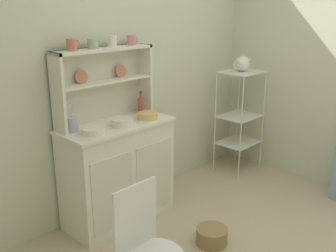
% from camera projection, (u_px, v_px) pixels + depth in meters
% --- Properties ---
extents(wall_back, '(3.84, 0.05, 2.50)m').
position_uv_depth(wall_back, '(125.00, 68.00, 3.44)').
color(wall_back, beige).
rests_on(wall_back, ground).
extents(hutch_cabinet, '(0.96, 0.45, 0.86)m').
position_uv_depth(hutch_cabinet, '(118.00, 171.00, 3.30)').
color(hutch_cabinet, silver).
rests_on(hutch_cabinet, ground).
extents(hutch_shelf_unit, '(0.89, 0.18, 0.60)m').
position_uv_depth(hutch_shelf_unit, '(102.00, 78.00, 3.17)').
color(hutch_shelf_unit, silver).
rests_on(hutch_shelf_unit, hutch_cabinet).
extents(bakers_rack, '(0.44, 0.36, 1.11)m').
position_uv_depth(bakers_rack, '(240.00, 110.00, 4.24)').
color(bakers_rack, silver).
rests_on(bakers_rack, ground).
extents(wire_chair, '(0.36, 0.36, 0.85)m').
position_uv_depth(wire_chair, '(145.00, 243.00, 2.18)').
color(wire_chair, white).
rests_on(wire_chair, ground).
extents(floor_basket, '(0.25, 0.25, 0.13)m').
position_uv_depth(floor_basket, '(212.00, 236.00, 3.05)').
color(floor_basket, '#93754C').
rests_on(floor_basket, ground).
extents(cup_terracotta_0, '(0.10, 0.08, 0.09)m').
position_uv_depth(cup_terracotta_0, '(72.00, 45.00, 2.87)').
color(cup_terracotta_0, '#C67556').
rests_on(cup_terracotta_0, hutch_shelf_unit).
extents(cup_sage_1, '(0.10, 0.08, 0.08)m').
position_uv_depth(cup_sage_1, '(93.00, 44.00, 3.00)').
color(cup_sage_1, '#9EB78E').
rests_on(cup_sage_1, hutch_shelf_unit).
extents(cup_cream_2, '(0.09, 0.07, 0.09)m').
position_uv_depth(cup_cream_2, '(112.00, 41.00, 3.12)').
color(cup_cream_2, silver).
rests_on(cup_cream_2, hutch_shelf_unit).
extents(cup_rose_3, '(0.09, 0.08, 0.08)m').
position_uv_depth(cup_rose_3, '(132.00, 40.00, 3.26)').
color(cup_rose_3, '#D17A84').
rests_on(cup_rose_3, hutch_shelf_unit).
extents(bowl_mixing_large, '(0.17, 0.17, 0.05)m').
position_uv_depth(bowl_mixing_large, '(93.00, 131.00, 2.93)').
color(bowl_mixing_large, silver).
rests_on(bowl_mixing_large, hutch_cabinet).
extents(bowl_floral_medium, '(0.17, 0.17, 0.06)m').
position_uv_depth(bowl_floral_medium, '(122.00, 122.00, 3.11)').
color(bowl_floral_medium, silver).
rests_on(bowl_floral_medium, hutch_cabinet).
extents(bowl_cream_small, '(0.17, 0.17, 0.05)m').
position_uv_depth(bowl_cream_small, '(147.00, 116.00, 3.30)').
color(bowl_cream_small, '#DBB760').
rests_on(bowl_cream_small, hutch_cabinet).
extents(jam_bottle, '(0.06, 0.06, 0.20)m').
position_uv_depth(jam_bottle, '(141.00, 105.00, 3.44)').
color(jam_bottle, '#B74C47').
rests_on(jam_bottle, hutch_cabinet).
extents(utensil_jar, '(0.08, 0.08, 0.25)m').
position_uv_depth(utensil_jar, '(73.00, 124.00, 2.97)').
color(utensil_jar, '#B2B7C6').
rests_on(utensil_jar, hutch_cabinet).
extents(porcelain_teapot, '(0.25, 0.16, 0.18)m').
position_uv_depth(porcelain_teapot, '(242.00, 64.00, 4.09)').
color(porcelain_teapot, white).
rests_on(porcelain_teapot, bakers_rack).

